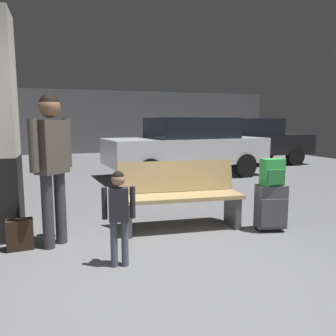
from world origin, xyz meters
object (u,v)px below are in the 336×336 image
Objects in this scene: bench at (180,195)px; backpack_dark_floor at (20,235)px; backpack_bright at (273,172)px; parked_car_side at (246,140)px; adult at (52,154)px; parked_car_near at (187,145)px; child at (119,208)px; suitcase at (271,207)px.

bench reaches higher than backpack_dark_floor.
parked_car_side reaches higher than backpack_bright.
adult is at bearing -0.46° from backpack_dark_floor.
child is at bearing -117.90° from parked_car_near.
parked_car_side is at bearing 52.20° from bench.
suitcase is 1.78× the size of backpack_dark_floor.
backpack_dark_floor is 0.08× the size of parked_car_near.
bench is at bearing -112.32° from parked_car_near.
parked_car_side reaches higher than suitcase.
parked_car_side is (3.33, 6.17, 0.03)m from backpack_bright.
parked_car_near is (1.66, 4.03, 0.36)m from bench.
backpack_dark_floor is at bearing -130.75° from parked_car_near.
parked_car_near is 1.03× the size of parked_car_side.
backpack_dark_floor is 0.08× the size of parked_car_side.
parked_car_side is at bearing 61.60° from suitcase.
child is at bearing -129.10° from parked_car_side.
adult reaches higher than suitcase.
backpack_dark_floor is 5.57m from parked_car_near.
bench is 1.72× the size of child.
backpack_bright is at bearing -6.73° from adult.
backpack_dark_floor is (-1.96, -0.16, -0.28)m from bench.
adult is at bearing 127.74° from child.
parked_car_near reaches higher than backpack_bright.
adult is (-0.61, 0.78, 0.48)m from child.
suitcase reaches higher than backpack_dark_floor.
parked_car_near reaches higher than child.
suitcase is 3.06m from backpack_dark_floor.
adult is at bearing -127.69° from parked_car_near.
bench is 4.37m from parked_car_near.
backpack_bright is 2.12m from child.
adult is (-2.67, 0.31, 0.29)m from backpack_bright.
parked_car_near is at bearing 62.10° from child.
bench is 1.37m from child.
backpack_bright reaches higher than backpack_dark_floor.
bench is 1.19m from suitcase.
backpack_dark_floor is (-3.04, 0.32, -0.60)m from backpack_bright.
bench is at bearing -127.80° from parked_car_side.
child is (-2.06, -0.47, -0.19)m from backpack_bright.
backpack_bright is 7.01m from parked_car_side.
adult is 0.42× the size of parked_car_side.
parked_car_near is (2.64, 4.98, 0.22)m from child.
bench reaches higher than suitcase.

